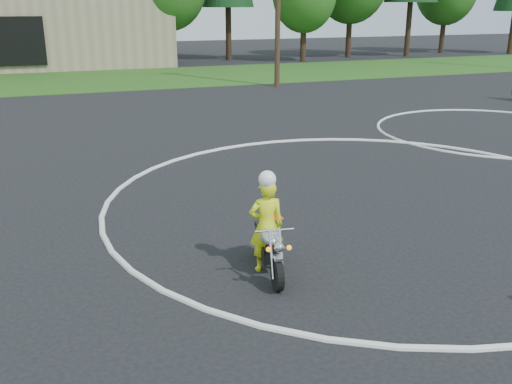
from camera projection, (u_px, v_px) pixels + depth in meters
name	position (u px, v px, depth m)	size (l,w,h in m)	color
ground	(453.00, 250.00, 10.49)	(120.00, 120.00, 0.00)	black
grass_strip	(163.00, 77.00, 34.54)	(120.00, 10.00, 0.02)	#1E4714
course_markings	(414.00, 175.00, 15.07)	(19.05, 19.05, 0.12)	silver
primary_motorcycle	(269.00, 248.00, 9.47)	(0.67, 1.81, 0.96)	black
rider_primary_grp	(266.00, 223.00, 9.47)	(0.64, 0.47, 1.77)	#DDEC18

